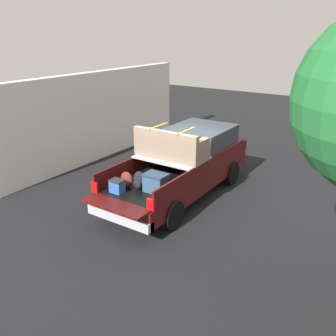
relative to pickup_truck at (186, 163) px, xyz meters
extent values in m
plane|color=black|center=(-0.37, 0.00, -0.97)|extent=(40.00, 40.00, 0.00)
cube|color=#470F0F|center=(-0.37, 0.00, -0.36)|extent=(5.50, 1.92, 0.48)
cube|color=black|center=(-1.57, 0.00, -0.10)|extent=(2.80, 1.80, 0.04)
cube|color=#470F0F|center=(-1.57, 0.93, 0.13)|extent=(2.80, 0.06, 0.50)
cube|color=#470F0F|center=(-1.57, -0.93, 0.13)|extent=(2.80, 0.06, 0.50)
cube|color=#470F0F|center=(-0.20, 0.00, 0.13)|extent=(0.06, 1.80, 0.50)
cube|color=#470F0F|center=(-3.24, 0.00, -0.10)|extent=(0.55, 1.80, 0.04)
cube|color=#B2B2B7|center=(-0.79, 0.00, 0.40)|extent=(1.25, 1.92, 0.04)
cube|color=#470F0F|center=(0.98, 0.00, 0.13)|extent=(2.30, 1.92, 0.50)
cube|color=#2D3842|center=(0.88, 0.00, 0.66)|extent=(1.94, 1.76, 0.56)
cube|color=#470F0F|center=(2.33, 0.00, 0.07)|extent=(0.40, 1.82, 0.38)
cube|color=#B2B2B7|center=(-3.09, 0.00, -0.48)|extent=(0.24, 1.92, 0.24)
cube|color=red|center=(-2.99, 0.88, 0.06)|extent=(0.06, 0.20, 0.28)
cube|color=red|center=(-2.99, -0.88, 0.06)|extent=(0.06, 0.20, 0.28)
cylinder|color=black|center=(1.38, 0.88, -0.58)|extent=(0.77, 0.30, 0.77)
cylinder|color=black|center=(1.38, -0.88, -0.58)|extent=(0.77, 0.30, 0.77)
cylinder|color=black|center=(-2.12, 0.88, -0.58)|extent=(0.77, 0.30, 0.77)
cylinder|color=black|center=(-2.12, -0.88, -0.58)|extent=(0.77, 0.30, 0.77)
cube|color=#335170|center=(-2.08, -0.38, 0.14)|extent=(0.40, 0.55, 0.43)
cube|color=#23394E|center=(-2.08, -0.38, 0.38)|extent=(0.44, 0.59, 0.05)
ellipsoid|color=black|center=(-2.19, 0.07, 0.17)|extent=(0.20, 0.35, 0.49)
ellipsoid|color=black|center=(-2.30, 0.07, 0.10)|extent=(0.09, 0.25, 0.22)
ellipsoid|color=maroon|center=(-2.29, 0.41, 0.14)|extent=(0.20, 0.37, 0.44)
ellipsoid|color=maroon|center=(-2.40, 0.41, 0.08)|extent=(0.09, 0.26, 0.19)
cube|color=#3359B2|center=(-2.67, 0.41, 0.07)|extent=(0.26, 0.34, 0.30)
cube|color=#262628|center=(-2.67, 0.41, 0.24)|extent=(0.28, 0.36, 0.04)
cube|color=#84705B|center=(-0.79, 0.00, 0.63)|extent=(0.82, 2.04, 0.42)
cube|color=#84705B|center=(-1.12, 0.00, 1.04)|extent=(0.16, 2.04, 0.40)
cube|color=#84705B|center=(-0.74, 0.92, 0.95)|extent=(0.58, 0.20, 0.22)
cube|color=#84705B|center=(-0.74, -0.92, 0.95)|extent=(0.58, 0.20, 0.22)
cube|color=yellow|center=(-0.79, 0.46, 1.25)|extent=(0.92, 0.03, 0.02)
cube|color=yellow|center=(-0.79, -0.46, 1.25)|extent=(0.92, 0.03, 0.02)
cube|color=white|center=(1.06, 4.58, 0.69)|extent=(9.28, 0.36, 3.32)
camera|label=1|loc=(-8.97, -5.38, 3.80)|focal=39.04mm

